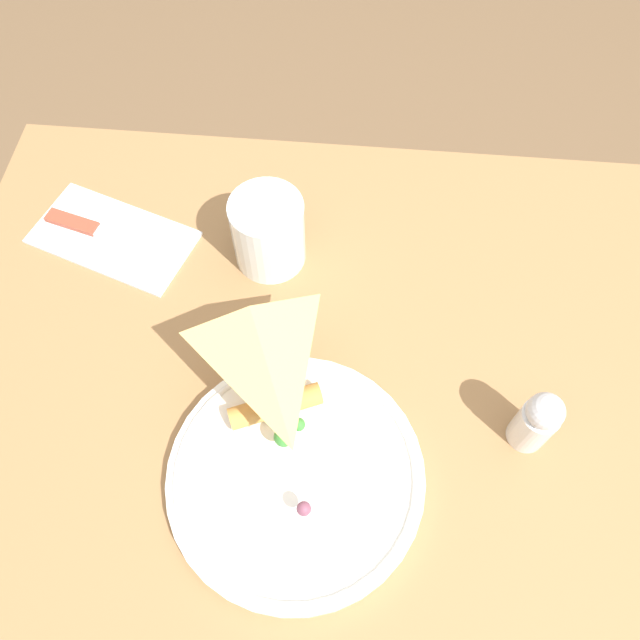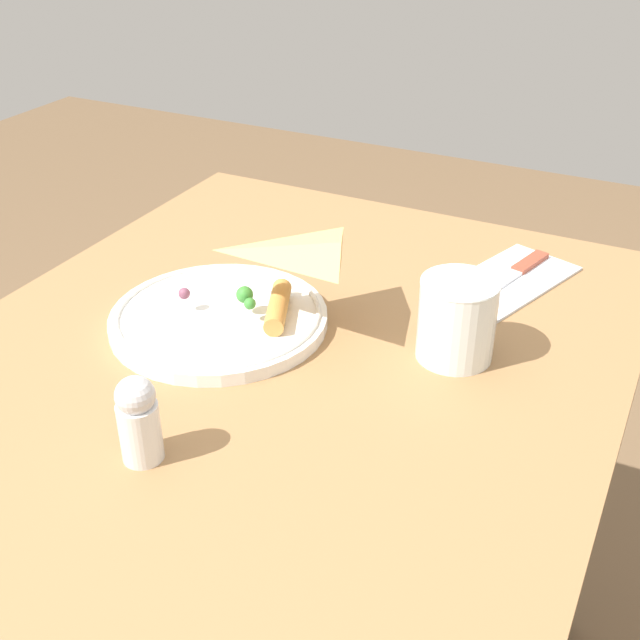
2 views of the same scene
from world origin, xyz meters
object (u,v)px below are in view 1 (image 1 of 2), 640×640
at_px(napkin_folded, 113,237).
at_px(salt_shaker, 537,421).
at_px(dining_table, 443,439).
at_px(plate_pizza, 295,473).
at_px(butter_knife, 106,233).
at_px(milk_glass, 269,235).

height_order(napkin_folded, salt_shaker, salt_shaker).
relative_size(dining_table, plate_pizza, 4.65).
bearing_deg(butter_knife, salt_shaker, -7.83).
relative_size(dining_table, milk_glass, 12.74).
bearing_deg(milk_glass, salt_shaker, -34.77).
relative_size(napkin_folded, butter_knife, 1.20).
distance_m(plate_pizza, butter_knife, 0.40).
height_order(dining_table, butter_knife, butter_knife).
bearing_deg(dining_table, salt_shaker, -20.98).
xyz_separation_m(dining_table, napkin_folded, (-0.44, 0.19, 0.11)).
bearing_deg(dining_table, butter_knife, 156.53).
bearing_deg(napkin_folded, plate_pizza, -46.90).
bearing_deg(milk_glass, napkin_folded, 177.65).
bearing_deg(butter_knife, milk_glass, 12.40).
height_order(plate_pizza, butter_knife, plate_pizza).
height_order(butter_knife, salt_shaker, salt_shaker).
xyz_separation_m(dining_table, salt_shaker, (0.07, -0.03, 0.16)).
relative_size(plate_pizza, butter_knife, 1.40).
distance_m(milk_glass, salt_shaker, 0.37).
bearing_deg(dining_table, napkin_folded, 156.37).
bearing_deg(butter_knife, dining_table, -8.15).
bearing_deg(napkin_folded, salt_shaker, -23.28).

